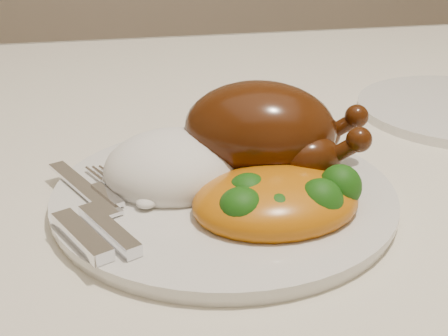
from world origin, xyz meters
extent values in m
cube|color=brown|center=(0.00, 0.00, 0.74)|extent=(1.60, 0.90, 0.04)
cube|color=silver|center=(0.00, 0.00, 0.76)|extent=(1.72, 1.02, 0.01)
cube|color=silver|center=(0.00, 0.51, 0.68)|extent=(1.72, 0.01, 0.18)
cylinder|color=silver|center=(-0.14, -0.07, 0.77)|extent=(0.33, 0.33, 0.01)
ellipsoid|color=#491E07|center=(-0.10, -0.05, 0.82)|extent=(0.15, 0.13, 0.08)
ellipsoid|color=#491E07|center=(-0.11, -0.05, 0.84)|extent=(0.07, 0.06, 0.03)
ellipsoid|color=#491E07|center=(-0.07, -0.09, 0.81)|extent=(0.05, 0.04, 0.04)
sphere|color=#491E07|center=(-0.03, -0.10, 0.83)|extent=(0.02, 0.02, 0.02)
ellipsoid|color=#491E07|center=(-0.05, -0.04, 0.81)|extent=(0.05, 0.04, 0.04)
sphere|color=#491E07|center=(-0.02, -0.05, 0.83)|extent=(0.02, 0.02, 0.02)
sphere|color=#491E07|center=(-0.15, -0.06, 0.81)|extent=(0.03, 0.03, 0.03)
sphere|color=#491E07|center=(-0.13, 0.00, 0.81)|extent=(0.03, 0.03, 0.03)
ellipsoid|color=white|center=(-0.17, -0.05, 0.79)|extent=(0.12, 0.11, 0.06)
ellipsoid|color=#C36B0C|center=(-0.10, -0.12, 0.79)|extent=(0.14, 0.11, 0.04)
ellipsoid|color=#C36B0C|center=(-0.07, -0.11, 0.79)|extent=(0.06, 0.05, 0.03)
ellipsoid|color=#163F0A|center=(-0.08, -0.09, 0.80)|extent=(0.03, 0.03, 0.02)
ellipsoid|color=#163F0A|center=(-0.14, -0.14, 0.80)|extent=(0.03, 0.03, 0.03)
ellipsoid|color=#163F0A|center=(-0.05, -0.11, 0.80)|extent=(0.02, 0.02, 0.02)
ellipsoid|color=#163F0A|center=(-0.09, -0.11, 0.79)|extent=(0.03, 0.03, 0.02)
ellipsoid|color=#163F0A|center=(-0.06, -0.08, 0.80)|extent=(0.03, 0.03, 0.03)
ellipsoid|color=#163F0A|center=(-0.13, -0.12, 0.80)|extent=(0.03, 0.03, 0.03)
ellipsoid|color=#163F0A|center=(-0.08, -0.14, 0.79)|extent=(0.04, 0.04, 0.04)
ellipsoid|color=#163F0A|center=(-0.11, -0.14, 0.79)|extent=(0.03, 0.03, 0.03)
ellipsoid|color=#163F0A|center=(-0.06, -0.12, 0.80)|extent=(0.03, 0.03, 0.03)
cube|color=silver|center=(-0.25, -0.06, 0.78)|extent=(0.06, 0.11, 0.00)
cube|color=silver|center=(-0.25, -0.13, 0.79)|extent=(0.04, 0.07, 0.01)
cube|color=silver|center=(-0.23, -0.13, 0.79)|extent=(0.04, 0.07, 0.01)
cube|color=silver|center=(-0.23, -0.06, 0.78)|extent=(0.05, 0.08, 0.00)
camera|label=1|loc=(-0.22, -0.52, 1.01)|focal=50.00mm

